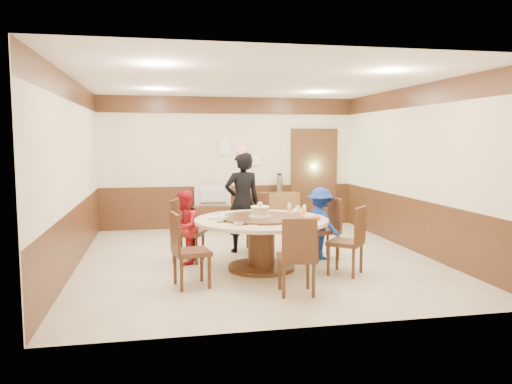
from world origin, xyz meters
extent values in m
plane|color=beige|center=(0.00, 0.00, 0.00)|extent=(6.00, 6.00, 0.00)
plane|color=white|center=(0.00, 0.00, 2.80)|extent=(6.00, 6.00, 0.00)
cube|color=beige|center=(0.00, 3.00, 1.40)|extent=(5.50, 0.04, 2.80)
cube|color=beige|center=(0.00, -3.00, 1.40)|extent=(5.50, 0.04, 2.80)
cube|color=beige|center=(-2.75, 0.00, 1.40)|extent=(0.04, 6.00, 2.80)
cube|color=beige|center=(2.75, 0.00, 1.40)|extent=(0.04, 6.00, 2.80)
cube|color=#462615|center=(0.00, 0.00, 0.45)|extent=(5.50, 6.00, 0.90)
cube|color=#462615|center=(0.00, 0.00, 2.62)|extent=(5.50, 6.00, 0.35)
cube|color=#462615|center=(1.90, 2.95, 1.05)|extent=(1.05, 0.08, 2.18)
cube|color=#8DDA97|center=(1.90, 2.97, 1.05)|extent=(0.88, 0.02, 2.05)
cylinder|color=#462615|center=(-0.05, -0.67, 0.03)|extent=(0.97, 0.97, 0.06)
cylinder|color=#462615|center=(-0.05, -0.67, 0.35)|extent=(0.39, 0.39, 0.65)
cylinder|color=beige|center=(-0.05, -0.67, 0.72)|extent=(1.95, 1.95, 0.05)
cylinder|color=#462615|center=(-0.05, -0.67, 0.77)|extent=(1.19, 1.19, 0.03)
cube|color=#462615|center=(1.04, -0.22, 0.45)|extent=(0.50, 0.50, 0.06)
cube|color=#462615|center=(1.25, -0.19, 0.72)|extent=(0.10, 0.42, 0.50)
cube|color=#462615|center=(1.04, -0.22, 0.21)|extent=(0.36, 0.36, 0.42)
cube|color=#462615|center=(0.17, 0.62, 0.45)|extent=(0.47, 0.47, 0.06)
cube|color=#462615|center=(0.19, 0.82, 0.72)|extent=(0.42, 0.07, 0.50)
cube|color=#462615|center=(0.17, 0.62, 0.21)|extent=(0.36, 0.36, 0.42)
cube|color=#462615|center=(-1.07, 0.01, 0.45)|extent=(0.57, 0.57, 0.06)
cube|color=#462615|center=(-1.27, 0.09, 0.72)|extent=(0.19, 0.41, 0.50)
cube|color=#462615|center=(-1.07, 0.01, 0.21)|extent=(0.36, 0.36, 0.42)
cube|color=#462615|center=(-1.11, -1.34, 0.45)|extent=(0.52, 0.52, 0.06)
cube|color=#462615|center=(-1.32, -1.38, 0.72)|extent=(0.12, 0.42, 0.50)
cube|color=#462615|center=(-1.11, -1.34, 0.21)|extent=(0.36, 0.36, 0.42)
cube|color=#462615|center=(0.13, -1.90, 0.45)|extent=(0.49, 0.49, 0.06)
cube|color=#462615|center=(0.11, -2.11, 0.72)|extent=(0.42, 0.09, 0.50)
cube|color=#462615|center=(0.13, -1.90, 0.21)|extent=(0.36, 0.36, 0.42)
cube|color=#462615|center=(1.05, -1.16, 0.45)|extent=(0.62, 0.62, 0.06)
cube|color=#462615|center=(1.21, -1.30, 0.72)|extent=(0.30, 0.35, 0.50)
cube|color=#462615|center=(1.05, -1.16, 0.21)|extent=(0.36, 0.36, 0.42)
imported|color=black|center=(-0.13, 0.52, 0.85)|extent=(0.67, 0.50, 1.69)
imported|color=#AE171E|center=(-1.14, -0.13, 0.57)|extent=(0.55, 0.64, 1.13)
imported|color=navy|center=(1.01, -0.20, 0.57)|extent=(0.71, 0.85, 1.14)
cylinder|color=white|center=(-0.07, -0.63, 0.79)|extent=(0.33, 0.33, 0.01)
cylinder|color=tan|center=(-0.07, -0.63, 0.85)|extent=(0.27, 0.27, 0.12)
cylinder|color=white|center=(-0.07, -0.63, 0.92)|extent=(0.27, 0.27, 0.01)
sphere|color=pink|center=(-0.07, -0.63, 0.96)|extent=(0.08, 0.08, 0.08)
ellipsoid|color=white|center=(-0.68, -0.84, 0.81)|extent=(0.17, 0.15, 0.13)
ellipsoid|color=white|center=(0.56, -0.45, 0.81)|extent=(0.17, 0.15, 0.13)
imported|color=white|center=(-0.59, -0.30, 0.77)|extent=(0.16, 0.16, 0.04)
imported|color=white|center=(0.27, -1.25, 0.77)|extent=(0.13, 0.13, 0.04)
imported|color=white|center=(-0.46, -1.14, 0.77)|extent=(0.13, 0.13, 0.03)
imported|color=white|center=(0.60, -0.85, 0.77)|extent=(0.15, 0.15, 0.05)
imported|color=white|center=(-0.76, -0.55, 0.77)|extent=(0.15, 0.15, 0.04)
imported|color=white|center=(0.12, -0.06, 0.77)|extent=(0.13, 0.13, 0.04)
cylinder|color=white|center=(-0.30, -1.32, 0.76)|extent=(0.18, 0.18, 0.01)
cylinder|color=white|center=(0.40, -0.17, 0.76)|extent=(0.18, 0.18, 0.01)
cube|color=white|center=(0.60, -0.98, 0.76)|extent=(0.30, 0.20, 0.02)
cube|color=red|center=(0.60, -0.98, 0.79)|extent=(0.24, 0.15, 0.04)
cylinder|color=silver|center=(0.49, -0.75, 0.83)|extent=(0.06, 0.06, 0.16)
cylinder|color=silver|center=(0.62, -0.58, 0.83)|extent=(0.06, 0.06, 0.16)
cylinder|color=silver|center=(0.47, -0.29, 0.83)|extent=(0.06, 0.06, 0.16)
cube|color=#462615|center=(-0.39, 2.75, 0.25)|extent=(0.85, 0.45, 0.50)
imported|color=gray|center=(-0.39, 2.75, 0.72)|extent=(0.77, 0.15, 0.44)
cube|color=brown|center=(1.08, 2.78, 0.38)|extent=(0.80, 0.40, 0.75)
cylinder|color=silver|center=(1.07, 2.78, 0.94)|extent=(0.15, 0.15, 0.38)
cube|color=white|center=(-0.10, 2.96, 1.75)|extent=(0.25, 0.00, 0.35)
cube|color=white|center=(0.55, 2.96, 1.45)|extent=(0.30, 0.00, 0.22)
camera|label=1|loc=(-1.52, -7.69, 1.90)|focal=35.00mm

